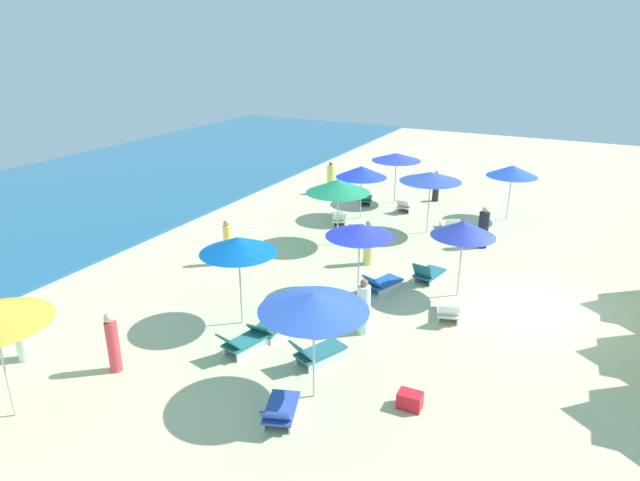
{
  "coord_description": "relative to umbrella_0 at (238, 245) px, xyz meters",
  "views": [
    {
      "loc": [
        -16.08,
        -1.1,
        7.76
      ],
      "look_at": [
        0.18,
        7.14,
        0.9
      ],
      "focal_mm": 31.22,
      "sensor_mm": 36.0,
      "label": 1
    }
  ],
  "objects": [
    {
      "name": "umbrella_7",
      "position": [
        9.72,
        -2.47,
        -0.01
      ],
      "size": [
        2.47,
        2.47,
        2.55
      ],
      "color": "silver",
      "rests_on": "ground_plane"
    },
    {
      "name": "umbrella_1",
      "position": [
        13.08,
        -5.1,
        -0.21
      ],
      "size": [
        2.16,
        2.16,
        2.4
      ],
      "color": "silver",
      "rests_on": "ground_plane"
    },
    {
      "name": "umbrella_6",
      "position": [
        -2.1,
        -3.38,
        0.02
      ],
      "size": [
        2.4,
        2.4,
        2.58
      ],
      "color": "silver",
      "rests_on": "ground_plane"
    },
    {
      "name": "lounge_chair_6_0",
      "position": [
        -0.83,
        -2.82,
        -2.09
      ],
      "size": [
        1.56,
        1.11,
        0.76
      ],
      "rotation": [
        0.0,
        0.0,
        1.15
      ],
      "color": "silver",
      "rests_on": "ground_plane"
    },
    {
      "name": "cooler_box_0",
      "position": [
        -1.51,
        -5.45,
        -2.18
      ],
      "size": [
        0.38,
        0.54,
        0.38
      ],
      "primitive_type": "cube",
      "rotation": [
        0.0,
        0.0,
        4.74
      ],
      "color": "red",
      "rests_on": "ground_plane"
    },
    {
      "name": "lounge_chair_6_1",
      "position": [
        -3.14,
        -3.13,
        -2.13
      ],
      "size": [
        1.42,
        1.01,
        0.63
      ],
      "rotation": [
        0.0,
        0.0,
        1.91
      ],
      "color": "silver",
      "rests_on": "ground_plane"
    },
    {
      "name": "lounge_chair_3_0",
      "position": [
        12.32,
        -0.79,
        -2.13
      ],
      "size": [
        1.58,
        0.75,
        0.63
      ],
      "rotation": [
        0.0,
        0.0,
        1.48
      ],
      "color": "silver",
      "rests_on": "ground_plane"
    },
    {
      "name": "umbrella_0",
      "position": [
        0.0,
        0.0,
        0.0
      ],
      "size": [
        2.12,
        2.12,
        2.6
      ],
      "color": "silver",
      "rests_on": "ground_plane"
    },
    {
      "name": "lounge_chair_7_0",
      "position": [
        10.35,
        -3.23,
        -2.12
      ],
      "size": [
        1.38,
        1.09,
        0.7
      ],
      "rotation": [
        0.0,
        0.0,
        2.05
      ],
      "color": "silver",
      "rests_on": "ground_plane"
    },
    {
      "name": "umbrella_4",
      "position": [
        3.1,
        -2.24,
        -0.2
      ],
      "size": [
        2.08,
        2.08,
        2.36
      ],
      "color": "silver",
      "rests_on": "ground_plane"
    },
    {
      "name": "lounge_chair_8_1",
      "position": [
        2.93,
        -5.13,
        -2.12
      ],
      "size": [
        1.41,
        0.93,
        0.67
      ],
      "rotation": [
        0.0,
        0.0,
        1.84
      ],
      "color": "silver",
      "rests_on": "ground_plane"
    },
    {
      "name": "beachgoer_2",
      "position": [
        5.59,
        -1.55,
        -1.62
      ],
      "size": [
        0.39,
        0.39,
        1.62
      ],
      "rotation": [
        0.0,
        0.0,
        2.99
      ],
      "color": "#E7DC6B",
      "rests_on": "ground_plane"
    },
    {
      "name": "beachgoer_1",
      "position": [
        14.37,
        -1.5,
        -1.66
      ],
      "size": [
        0.35,
        0.35,
        1.52
      ],
      "rotation": [
        0.0,
        0.0,
        4.86
      ],
      "color": "#28262D",
      "rests_on": "ground_plane"
    },
    {
      "name": "umbrella_8",
      "position": [
        4.52,
        -5.02,
        -0.15
      ],
      "size": [
        1.95,
        1.95,
        2.46
      ],
      "color": "silver",
      "rests_on": "ground_plane"
    },
    {
      "name": "lounge_chair_2_0",
      "position": [
        8.06,
        -0.11,
        -2.13
      ],
      "size": [
        1.49,
        1.23,
        0.65
      ],
      "rotation": [
        0.0,
        0.0,
        2.1
      ],
      "color": "silver",
      "rests_on": "ground_plane"
    },
    {
      "name": "beachgoer_5",
      "position": [
        1.07,
        -3.26,
        -1.64
      ],
      "size": [
        0.46,
        0.46,
        1.59
      ],
      "rotation": [
        0.0,
        0.0,
        5.99
      ],
      "color": "white",
      "rests_on": "ground_plane"
    },
    {
      "name": "lounge_chair_8_0",
      "position": [
        5.17,
        -3.87,
        -2.11
      ],
      "size": [
        1.38,
        0.88,
        0.74
      ],
      "rotation": [
        0.0,
        0.0,
        1.38
      ],
      "color": "silver",
      "rests_on": "ground_plane"
    },
    {
      "name": "lounge_chair_0_1",
      "position": [
        -0.2,
        -1.03,
        -2.13
      ],
      "size": [
        1.47,
        0.75,
        0.59
      ],
      "rotation": [
        0.0,
        0.0,
        1.63
      ],
      "color": "silver",
      "rests_on": "ground_plane"
    },
    {
      "name": "lounge_chair_9_0",
      "position": [
        9.14,
        1.27,
        -2.13
      ],
      "size": [
        1.49,
        1.17,
        0.66
      ],
      "rotation": [
        0.0,
        0.0,
        2.09
      ],
      "color": "silver",
      "rests_on": "ground_plane"
    },
    {
      "name": "ocean",
      "position": [
        4.61,
        14.97,
        -2.31
      ],
      "size": [
        60.0,
        15.68,
        0.12
      ],
      "primitive_type": "cube",
      "color": "#246087",
      "rests_on": "ground_plane"
    },
    {
      "name": "beachgoer_6",
      "position": [
        3.37,
        2.88,
        -1.59
      ],
      "size": [
        0.35,
        0.35,
        1.64
      ],
      "rotation": [
        0.0,
        0.0,
        0.26
      ],
      "color": "#F9D85A",
      "rests_on": "ground_plane"
    },
    {
      "name": "umbrella_2",
      "position": [
        6.88,
        0.25,
        -0.04
      ],
      "size": [
        2.45,
        2.45,
        2.58
      ],
      "color": "silver",
      "rests_on": "ground_plane"
    },
    {
      "name": "beachgoer_3",
      "position": [
        -4.02,
        3.8,
        -1.58
      ],
      "size": [
        0.38,
        0.38,
        1.69
      ],
      "rotation": [
        0.0,
        0.0,
        0.03
      ],
      "color": "white",
      "rests_on": "ground_plane"
    },
    {
      "name": "ground_plane",
      "position": [
        4.61,
        -7.19,
        -2.37
      ],
      "size": [
        60.0,
        60.0,
        0.0
      ],
      "primitive_type": "plane",
      "color": "beige"
    },
    {
      "name": "beachgoer_7",
      "position": [
        -3.36,
        1.4,
        -1.61
      ],
      "size": [
        0.37,
        0.37,
        1.57
      ],
      "rotation": [
        0.0,
        0.0,
        5.99
      ],
      "color": "#E9444E",
      "rests_on": "ground_plane"
    },
    {
      "name": "beachgoer_4",
      "position": [
        13.34,
        3.67,
        -1.63
      ],
      "size": [
        0.46,
        0.46,
        1.62
      ],
      "rotation": [
        0.0,
        0.0,
        5.02
      ],
      "color": "#E1F65D",
      "rests_on": "ground_plane"
    },
    {
      "name": "umbrella_9",
      "position": [
        10.25,
        0.72,
        -0.27
      ],
      "size": [
        2.22,
        2.22,
        2.35
      ],
      "color": "silver",
      "rests_on": "ground_plane"
    },
    {
      "name": "lounge_chair_0_0",
      "position": [
        -1.23,
        -0.91,
        -2.09
      ],
      "size": [
        1.58,
        0.89,
        0.73
      ],
      "rotation": [
        0.0,
        0.0,
        1.34
      ],
      "color": "silver",
      "rests_on": "ground_plane"
    },
    {
      "name": "beachgoer_0",
      "position": [
        9.09,
        -4.82,
        -1.63
      ],
      "size": [
        0.52,
        0.52,
        1.61
      ],
      "rotation": [
        0.0,
        0.0,
        5.83
      ],
      "color": "black",
      "rests_on": "ground_plane"
    },
    {
      "name": "lounge_chair_4_0",
      "position": [
        3.83,
        -2.75,
        -2.14
      ],
      "size": [
        1.5,
        1.05,
        0.62
      ],
      "rotation": [
        0.0,
        0.0,
        1.21
      ],
      "color": "silver",
      "rests_on": "ground_plane"
    },
    {
      "name": "lounge_chair_3_1",
      "position": [
        12.39,
        1.41,
        -2.12
      ],
      "size": [
        1.58,
        1.22,
        0.62
      ],
      "rotation": [
        0.0,
        0.0,
        2.08
      ],
      "color": "silver",
      "rests_on": "ground_plane"
    },
    {
      "name": "umbrella_3",
      "position": [
        13.23,
        0.2,
        -0.14
      ],
      "size": [
        2.33,
        2.33,
        2.41
      ],
      "color": "silver",
      "rests_on": "ground_plane"
    }
  ]
}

